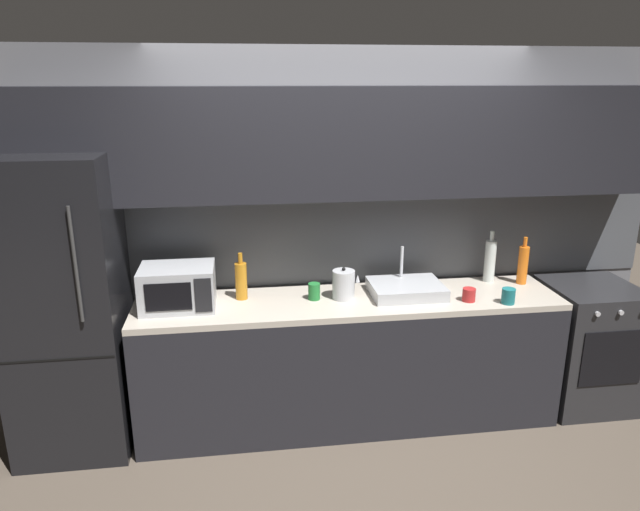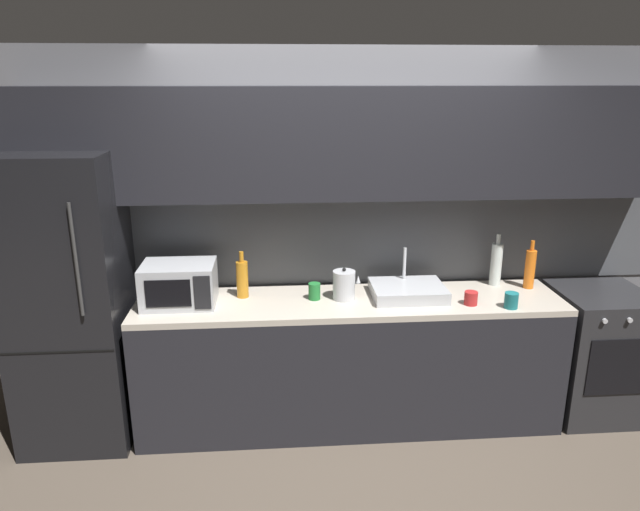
% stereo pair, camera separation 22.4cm
% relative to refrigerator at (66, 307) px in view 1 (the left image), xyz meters
% --- Properties ---
extents(ground_plane, '(10.00, 10.00, 0.00)m').
position_rel_refrigerator_xyz_m(ground_plane, '(1.78, -0.90, -0.94)').
color(ground_plane, '#4C4238').
extents(back_wall, '(4.55, 0.44, 2.50)m').
position_rel_refrigerator_xyz_m(back_wall, '(1.78, 0.30, 0.61)').
color(back_wall, slate).
rests_on(back_wall, ground).
extents(counter_run, '(2.81, 0.60, 0.90)m').
position_rel_refrigerator_xyz_m(counter_run, '(1.78, 0.00, -0.49)').
color(counter_run, black).
rests_on(counter_run, ground).
extents(refrigerator, '(0.68, 0.69, 1.89)m').
position_rel_refrigerator_xyz_m(refrigerator, '(0.00, 0.00, 0.00)').
color(refrigerator, black).
rests_on(refrigerator, ground).
extents(oven_range, '(0.60, 0.62, 0.90)m').
position_rel_refrigerator_xyz_m(oven_range, '(3.53, -0.00, -0.49)').
color(oven_range, '#232326').
rests_on(oven_range, ground).
extents(microwave, '(0.46, 0.35, 0.27)m').
position_rel_refrigerator_xyz_m(microwave, '(0.68, 0.02, 0.09)').
color(microwave, '#A8AAAF').
rests_on(microwave, counter_run).
extents(sink_basin, '(0.48, 0.38, 0.30)m').
position_rel_refrigerator_xyz_m(sink_basin, '(2.17, 0.03, -0.00)').
color(sink_basin, '#ADAFB5').
rests_on(sink_basin, counter_run).
extents(kettle, '(0.18, 0.15, 0.22)m').
position_rel_refrigerator_xyz_m(kettle, '(1.74, 0.02, 0.05)').
color(kettle, '#B7BABF').
rests_on(kettle, counter_run).
extents(wine_bottle_amber, '(0.08, 0.08, 0.31)m').
position_rel_refrigerator_xyz_m(wine_bottle_amber, '(1.08, 0.11, 0.09)').
color(wine_bottle_amber, '#B27019').
rests_on(wine_bottle_amber, counter_run).
extents(wine_bottle_clear, '(0.08, 0.08, 0.37)m').
position_rel_refrigerator_xyz_m(wine_bottle_clear, '(2.83, 0.21, 0.11)').
color(wine_bottle_clear, silver).
rests_on(wine_bottle_clear, counter_run).
extents(wine_bottle_orange, '(0.07, 0.07, 0.34)m').
position_rel_refrigerator_xyz_m(wine_bottle_orange, '(3.05, 0.13, 0.10)').
color(wine_bottle_orange, orange).
rests_on(wine_bottle_orange, counter_run).
extents(mug_red, '(0.08, 0.08, 0.09)m').
position_rel_refrigerator_xyz_m(mug_red, '(2.54, -0.14, 0.00)').
color(mug_red, '#A82323').
rests_on(mug_red, counter_run).
extents(mug_teal, '(0.09, 0.09, 0.10)m').
position_rel_refrigerator_xyz_m(mug_teal, '(2.78, -0.22, 0.01)').
color(mug_teal, '#19666B').
rests_on(mug_teal, counter_run).
extents(mug_green, '(0.08, 0.08, 0.11)m').
position_rel_refrigerator_xyz_m(mug_green, '(1.55, 0.03, 0.01)').
color(mug_green, '#1E6B2D').
rests_on(mug_green, counter_run).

